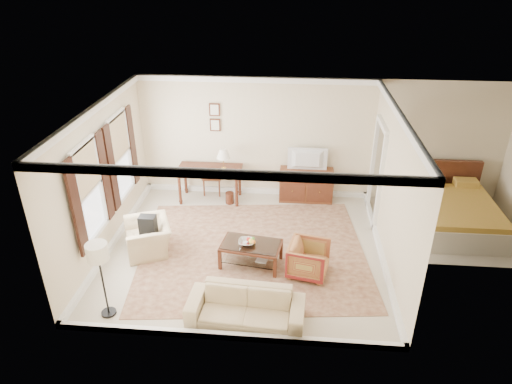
# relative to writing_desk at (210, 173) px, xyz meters

# --- Properties ---
(room_shell) EXTENTS (5.51, 5.01, 2.91)m
(room_shell) POSITION_rel_writing_desk_xyz_m (1.05, -2.02, 1.75)
(room_shell) COLOR beige
(room_shell) RESTS_ON ground
(annex_bedroom) EXTENTS (3.00, 2.70, 2.90)m
(annex_bedroom) POSITION_rel_writing_desk_xyz_m (5.54, -0.87, -0.38)
(annex_bedroom) COLOR beige
(annex_bedroom) RESTS_ON ground
(window_front) EXTENTS (0.12, 1.56, 1.80)m
(window_front) POSITION_rel_writing_desk_xyz_m (-1.65, -2.72, 0.83)
(window_front) COLOR #CCB284
(window_front) RESTS_ON room_shell
(window_rear) EXTENTS (0.12, 1.56, 1.80)m
(window_rear) POSITION_rel_writing_desk_xyz_m (-1.65, -1.12, 0.83)
(window_rear) COLOR #CCB284
(window_rear) RESTS_ON room_shell
(doorway) EXTENTS (0.10, 1.12, 2.25)m
(doorway) POSITION_rel_writing_desk_xyz_m (3.76, -0.52, 0.36)
(doorway) COLOR white
(doorway) RESTS_ON room_shell
(rug) EXTENTS (4.82, 4.26, 0.01)m
(rug) POSITION_rel_writing_desk_xyz_m (1.22, -2.11, -0.71)
(rug) COLOR brown
(rug) RESTS_ON room_shell
(writing_desk) EXTENTS (1.51, 0.75, 0.82)m
(writing_desk) POSITION_rel_writing_desk_xyz_m (0.00, 0.00, 0.00)
(writing_desk) COLOR #502516
(writing_desk) RESTS_ON room_shell
(desk_chair) EXTENTS (0.55, 0.55, 1.05)m
(desk_chair) POSITION_rel_writing_desk_xyz_m (-0.00, 0.35, -0.19)
(desk_chair) COLOR brown
(desk_chair) RESTS_ON room_shell
(desk_lamp) EXTENTS (0.32, 0.32, 0.50)m
(desk_lamp) POSITION_rel_writing_desk_xyz_m (0.34, -0.00, 0.36)
(desk_lamp) COLOR silver
(desk_lamp) RESTS_ON writing_desk
(framed_prints) EXTENTS (0.25, 0.04, 0.68)m
(framed_prints) POSITION_rel_writing_desk_xyz_m (0.10, 0.45, 1.22)
(framed_prints) COLOR #502516
(framed_prints) RESTS_ON room_shell
(sideboard) EXTENTS (1.27, 0.49, 0.78)m
(sideboard) POSITION_rel_writing_desk_xyz_m (2.29, 0.20, -0.33)
(sideboard) COLOR brown
(sideboard) RESTS_ON room_shell
(tv) EXTENTS (0.88, 0.51, 0.12)m
(tv) POSITION_rel_writing_desk_xyz_m (2.29, 0.18, 0.50)
(tv) COLOR black
(tv) RESTS_ON sideboard
(coffee_table) EXTENTS (1.20, 0.82, 0.48)m
(coffee_table) POSITION_rel_writing_desk_xyz_m (1.23, -2.53, -0.35)
(coffee_table) COLOR #502516
(coffee_table) RESTS_ON room_shell
(fruit_bowl) EXTENTS (0.42, 0.42, 0.10)m
(fruit_bowl) POSITION_rel_writing_desk_xyz_m (1.15, -2.56, -0.19)
(fruit_bowl) COLOR silver
(fruit_bowl) RESTS_ON coffee_table
(book_a) EXTENTS (0.28, 0.04, 0.38)m
(book_a) POSITION_rel_writing_desk_xyz_m (1.14, -2.39, -0.53)
(book_a) COLOR brown
(book_a) RESTS_ON coffee_table
(book_b) EXTENTS (0.28, 0.09, 0.38)m
(book_b) POSITION_rel_writing_desk_xyz_m (1.35, -2.56, -0.54)
(book_b) COLOR brown
(book_b) RESTS_ON coffee_table
(striped_armchair) EXTENTS (0.79, 0.82, 0.72)m
(striped_armchair) POSITION_rel_writing_desk_xyz_m (2.31, -2.73, -0.35)
(striped_armchair) COLOR maroon
(striped_armchair) RESTS_ON room_shell
(club_armchair) EXTENTS (0.96, 1.14, 0.85)m
(club_armchair) POSITION_rel_writing_desk_xyz_m (-0.85, -2.24, -0.29)
(club_armchair) COLOR tan
(club_armchair) RESTS_ON room_shell
(backpack) EXTENTS (0.35, 0.39, 0.40)m
(backpack) POSITION_rel_writing_desk_xyz_m (-0.82, -2.27, -0.05)
(backpack) COLOR black
(backpack) RESTS_ON club_armchair
(sofa) EXTENTS (1.91, 0.67, 0.73)m
(sofa) POSITION_rel_writing_desk_xyz_m (1.29, -4.05, -0.35)
(sofa) COLOR tan
(sofa) RESTS_ON room_shell
(floor_lamp) EXTENTS (0.34, 0.34, 1.38)m
(floor_lamp) POSITION_rel_writing_desk_xyz_m (-0.99, -4.10, 0.42)
(floor_lamp) COLOR black
(floor_lamp) RESTS_ON room_shell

